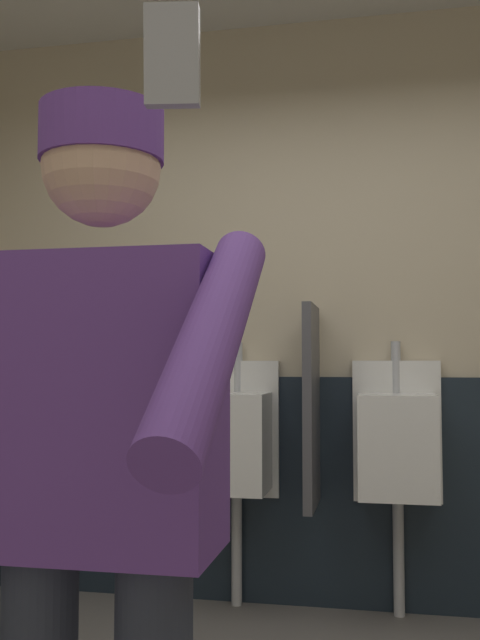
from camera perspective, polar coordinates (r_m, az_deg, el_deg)
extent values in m
cube|color=beige|center=(3.50, 7.65, 1.09)|extent=(4.86, 0.12, 2.83)
cube|color=#19232D|center=(3.46, 7.69, -13.48)|extent=(4.26, 0.03, 1.07)
cube|color=white|center=(3.47, -0.13, -8.68)|extent=(0.40, 0.05, 0.65)
cube|color=white|center=(3.31, -0.73, -9.79)|extent=(0.34, 0.30, 0.45)
cylinder|color=#B7BABF|center=(3.45, -0.17, -3.80)|extent=(0.04, 0.04, 0.24)
cylinder|color=#B7BABF|center=(3.52, -0.27, -17.68)|extent=(0.05, 0.05, 0.55)
cube|color=white|center=(3.40, 12.49, -8.69)|extent=(0.40, 0.05, 0.65)
cube|color=white|center=(3.24, 12.57, -9.85)|extent=(0.34, 0.30, 0.45)
cylinder|color=#B7BABF|center=(3.38, 12.43, -3.72)|extent=(0.04, 0.04, 0.24)
cylinder|color=#B7BABF|center=(3.46, 12.64, -17.87)|extent=(0.05, 0.05, 0.55)
cube|color=#4C4C51|center=(3.21, 5.78, -6.84)|extent=(0.04, 0.40, 0.90)
cube|color=#60388C|center=(1.34, -11.30, -6.55)|extent=(0.45, 0.24, 0.54)
cylinder|color=#60388C|center=(1.04, -2.35, -1.34)|extent=(0.09, 0.50, 0.39)
sphere|color=#D8AD8C|center=(1.39, -11.07, 11.91)|extent=(0.22, 0.22, 0.22)
cylinder|color=#60388C|center=(1.41, -11.04, 14.32)|extent=(0.23, 0.23, 0.10)
cube|color=#A5A8B2|center=(0.83, -5.65, 20.36)|extent=(0.06, 0.04, 0.11)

